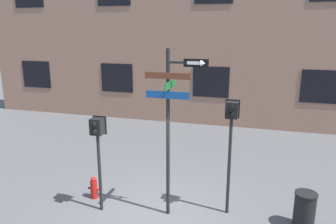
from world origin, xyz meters
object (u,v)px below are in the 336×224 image
(pedestrian_signal_right, at_px, (231,128))
(fire_hydrant, at_px, (94,188))
(street_sign_pole, at_px, (171,118))
(pedestrian_signal_left, at_px, (98,139))
(trash_bin, at_px, (304,210))

(pedestrian_signal_right, relative_size, fire_hydrant, 4.61)
(street_sign_pole, relative_size, pedestrian_signal_right, 1.41)
(pedestrian_signal_right, bearing_deg, fire_hydrant, -176.00)
(pedestrian_signal_right, bearing_deg, street_sign_pole, -161.43)
(street_sign_pole, bearing_deg, pedestrian_signal_right, 18.57)
(street_sign_pole, xyz_separation_m, pedestrian_signal_left, (-1.78, -0.30, -0.58))
(fire_hydrant, relative_size, trash_bin, 0.72)
(pedestrian_signal_left, relative_size, fire_hydrant, 3.91)
(fire_hydrant, bearing_deg, trash_bin, 1.14)
(pedestrian_signal_left, xyz_separation_m, pedestrian_signal_right, (3.13, 0.75, 0.32))
(fire_hydrant, bearing_deg, street_sign_pole, -5.18)
(trash_bin, bearing_deg, pedestrian_signal_left, -172.96)
(trash_bin, bearing_deg, fire_hydrant, -178.86)
(fire_hydrant, xyz_separation_m, trash_bin, (5.40, 0.11, 0.14))
(street_sign_pole, bearing_deg, fire_hydrant, 174.82)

